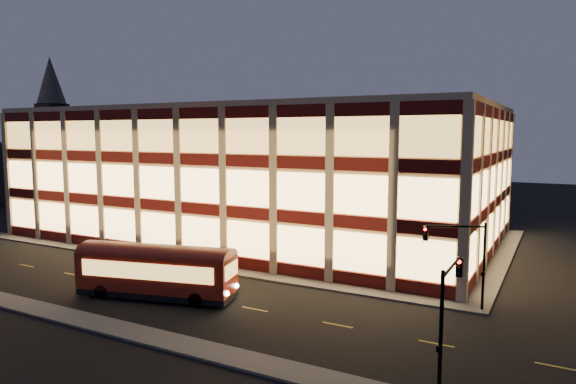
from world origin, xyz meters
The scene contains 10 objects.
ground centered at (0.00, 0.00, 0.00)m, with size 200.00×200.00×0.00m, color black.
sidewalk_office_south centered at (-3.00, 1.00, 0.07)m, with size 54.00×2.00×0.15m, color #514F4C.
sidewalk_office_east centered at (23.00, 17.00, 0.07)m, with size 2.00×30.00×0.15m, color #514F4C.
sidewalk_near centered at (0.00, -13.00, 0.07)m, with size 100.00×2.00×0.15m, color #514F4C.
office_building centered at (-2.91, 16.91, 7.25)m, with size 50.45×30.45×14.50m.
church_tower centered at (-70.00, 40.00, 9.00)m, with size 5.00×5.00×18.00m, color #2D2621.
church_spire centered at (-70.00, 40.00, 23.00)m, with size 6.00×6.00×10.00m, color #4C473F.
traffic_signal_far centered at (22.21, 0.24, 4.11)m, with size 3.79×1.87×6.00m.
traffic_signal_near centered at (23.50, -11.03, 4.13)m, with size 0.32×4.45×6.00m.
trolley_bus centered at (2.44, -7.18, 2.14)m, with size 11.77×5.48×3.87m.
Camera 1 is at (27.75, -34.27, 11.79)m, focal length 32.00 mm.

